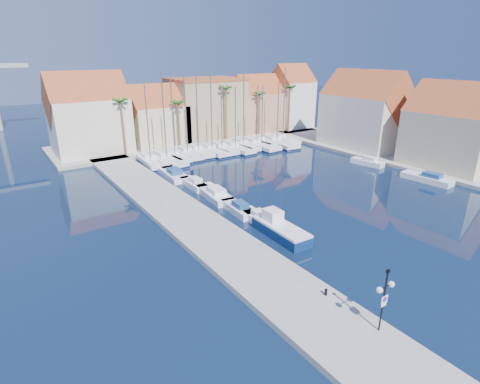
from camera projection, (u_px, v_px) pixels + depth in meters
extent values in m
plane|color=black|center=(344.00, 248.00, 33.81)|extent=(260.00, 260.00, 0.00)
cube|color=gray|center=(187.00, 218.00, 39.43)|extent=(6.00, 77.00, 0.50)
cube|color=gray|center=(194.00, 138.00, 76.18)|extent=(54.00, 16.00, 0.50)
cube|color=gray|center=(404.00, 158.00, 62.24)|extent=(12.00, 60.00, 0.50)
cylinder|color=black|center=(383.00, 301.00, 22.37)|extent=(0.11, 0.11, 4.33)
cylinder|color=black|center=(383.00, 289.00, 21.89)|extent=(0.54, 0.07, 0.05)
cylinder|color=black|center=(388.00, 286.00, 22.17)|extent=(0.54, 0.07, 0.05)
sphere|color=white|center=(379.00, 290.00, 21.76)|extent=(0.39, 0.39, 0.39)
sphere|color=white|center=(391.00, 284.00, 22.30)|extent=(0.39, 0.39, 0.39)
cube|color=black|center=(388.00, 271.00, 21.65)|extent=(0.24, 0.14, 0.17)
cube|color=white|center=(384.00, 300.00, 22.28)|extent=(0.54, 0.05, 0.54)
cylinder|color=red|center=(385.00, 299.00, 22.24)|extent=(0.37, 0.03, 0.37)
cylinder|color=#1933A5|center=(385.00, 299.00, 22.23)|extent=(0.26, 0.02, 0.26)
cube|color=white|center=(384.00, 305.00, 22.41)|extent=(0.43, 0.05, 0.15)
cylinder|color=black|center=(326.00, 292.00, 26.38)|extent=(0.20, 0.20, 0.49)
cube|color=navy|center=(281.00, 232.00, 35.84)|extent=(2.41, 6.68, 0.99)
cube|color=white|center=(281.00, 226.00, 35.62)|extent=(2.41, 6.68, 0.22)
cube|color=white|center=(273.00, 216.00, 36.46)|extent=(1.49, 1.81, 1.21)
cube|color=white|center=(257.00, 218.00, 38.98)|extent=(2.05, 5.18, 0.80)
cube|color=white|center=(260.00, 214.00, 38.32)|extent=(1.28, 1.86, 0.60)
cube|color=white|center=(238.00, 209.00, 41.38)|extent=(2.08, 5.42, 0.80)
cube|color=navy|center=(240.00, 205.00, 40.70)|extent=(1.32, 1.94, 0.60)
cube|color=white|center=(214.00, 194.00, 45.72)|extent=(2.91, 7.23, 0.80)
cube|color=white|center=(216.00, 190.00, 44.90)|extent=(1.80, 2.60, 0.60)
cube|color=white|center=(194.00, 184.00, 49.27)|extent=(1.75, 5.34, 0.80)
cube|color=white|center=(195.00, 180.00, 48.61)|extent=(1.21, 1.87, 0.60)
cube|color=white|center=(173.00, 174.00, 53.11)|extent=(2.79, 7.24, 0.80)
cube|color=navy|center=(174.00, 171.00, 52.29)|extent=(1.77, 2.59, 0.60)
cube|color=white|center=(163.00, 166.00, 57.12)|extent=(2.20, 5.51, 0.80)
cube|color=white|center=(164.00, 162.00, 56.44)|extent=(1.37, 1.98, 0.60)
cube|color=white|center=(148.00, 159.00, 60.68)|extent=(2.67, 6.90, 0.80)
cube|color=white|center=(149.00, 156.00, 59.94)|extent=(1.69, 2.47, 0.60)
cube|color=white|center=(427.00, 179.00, 51.29)|extent=(2.64, 6.75, 0.80)
cube|color=navy|center=(432.00, 175.00, 50.57)|extent=(1.66, 2.42, 0.60)
cube|color=white|center=(367.00, 162.00, 58.94)|extent=(2.40, 5.29, 0.80)
cube|color=white|center=(371.00, 159.00, 58.35)|extent=(1.40, 1.94, 0.60)
cube|color=white|center=(150.00, 161.00, 59.17)|extent=(3.05, 9.35, 1.00)
cube|color=#0B1738|center=(150.00, 163.00, 59.29)|extent=(3.12, 9.41, 0.28)
cube|color=white|center=(148.00, 155.00, 59.64)|extent=(1.87, 2.87, 0.60)
cylinder|color=slate|center=(147.00, 123.00, 56.68)|extent=(0.20, 0.20, 11.19)
cube|color=white|center=(165.00, 159.00, 60.39)|extent=(3.49, 10.65, 1.00)
cube|color=#0B1738|center=(166.00, 161.00, 60.50)|extent=(3.56, 10.71, 0.28)
cube|color=white|center=(162.00, 153.00, 60.88)|extent=(2.13, 3.28, 0.60)
cylinder|color=slate|center=(164.00, 116.00, 57.59)|extent=(0.20, 0.20, 12.87)
cube|color=white|center=(174.00, 156.00, 62.02)|extent=(2.61, 8.79, 1.00)
cube|color=#0B1738|center=(174.00, 158.00, 62.14)|extent=(2.68, 8.85, 0.28)
cube|color=white|center=(171.00, 151.00, 62.40)|extent=(1.69, 2.67, 0.60)
cylinder|color=slate|center=(173.00, 117.00, 59.42)|extent=(0.20, 0.20, 12.08)
cube|color=white|center=(187.00, 154.00, 63.52)|extent=(2.67, 8.77, 1.00)
cube|color=#0B1738|center=(187.00, 156.00, 63.63)|extent=(2.74, 8.83, 0.28)
cube|color=white|center=(184.00, 148.00, 63.93)|extent=(1.70, 2.67, 0.60)
cylinder|color=slate|center=(186.00, 115.00, 60.83)|extent=(0.20, 0.20, 12.39)
cube|color=white|center=(198.00, 152.00, 64.82)|extent=(2.23, 8.52, 1.00)
cube|color=#0B1738|center=(198.00, 154.00, 64.93)|extent=(2.29, 8.58, 0.28)
cube|color=white|center=(195.00, 146.00, 65.20)|extent=(1.55, 2.56, 0.60)
cylinder|color=slate|center=(197.00, 113.00, 62.13)|extent=(0.20, 0.20, 12.52)
cube|color=white|center=(211.00, 151.00, 65.60)|extent=(2.41, 8.98, 1.00)
cube|color=#0B1738|center=(211.00, 152.00, 65.72)|extent=(2.47, 9.04, 0.28)
cube|color=white|center=(208.00, 145.00, 66.01)|extent=(1.66, 2.70, 0.60)
cylinder|color=slate|center=(211.00, 109.00, 62.73)|extent=(0.20, 0.20, 13.49)
cube|color=white|center=(221.00, 149.00, 66.74)|extent=(2.34, 8.97, 1.00)
cube|color=#0B1738|center=(221.00, 151.00, 66.85)|extent=(2.40, 9.03, 0.28)
cube|color=white|center=(218.00, 144.00, 67.16)|extent=(1.64, 2.69, 0.60)
cylinder|color=slate|center=(222.00, 117.00, 64.38)|extent=(0.20, 0.20, 10.57)
cube|color=white|center=(234.00, 148.00, 67.64)|extent=(3.14, 10.10, 1.00)
cube|color=#0B1738|center=(234.00, 149.00, 67.75)|extent=(3.20, 10.17, 0.28)
cube|color=white|center=(231.00, 142.00, 68.11)|extent=(1.98, 3.09, 0.60)
cylinder|color=slate|center=(235.00, 117.00, 65.30)|extent=(0.20, 0.20, 10.31)
cube|color=white|center=(242.00, 146.00, 69.12)|extent=(2.72, 9.15, 1.00)
cube|color=#0B1738|center=(242.00, 147.00, 69.23)|extent=(2.78, 9.21, 0.28)
cube|color=white|center=(240.00, 141.00, 69.56)|extent=(1.76, 2.78, 0.60)
cylinder|color=slate|center=(244.00, 109.00, 66.41)|extent=(0.20, 0.20, 12.49)
cube|color=white|center=(255.00, 144.00, 70.15)|extent=(3.61, 11.81, 1.00)
cube|color=#0B1738|center=(255.00, 146.00, 70.26)|extent=(3.67, 11.87, 0.28)
cube|color=white|center=(251.00, 139.00, 70.74)|extent=(2.29, 3.60, 0.60)
cylinder|color=slate|center=(258.00, 114.00, 67.74)|extent=(0.20, 0.20, 10.28)
cube|color=white|center=(260.00, 142.00, 71.67)|extent=(2.25, 8.25, 1.00)
cube|color=#0B1738|center=(260.00, 144.00, 71.78)|extent=(2.32, 8.31, 0.28)
cube|color=white|center=(258.00, 138.00, 72.02)|extent=(1.53, 2.49, 0.60)
cylinder|color=slate|center=(262.00, 113.00, 69.41)|extent=(0.20, 0.20, 10.14)
cube|color=white|center=(275.00, 142.00, 72.05)|extent=(3.95, 12.10, 1.00)
cube|color=#0B1738|center=(275.00, 144.00, 72.16)|extent=(4.01, 12.17, 0.28)
cube|color=white|center=(272.00, 137.00, 72.74)|extent=(2.42, 3.72, 0.60)
cylinder|color=slate|center=(278.00, 111.00, 69.52)|extent=(0.20, 0.20, 10.78)
cube|color=white|center=(281.00, 140.00, 74.09)|extent=(2.60, 9.13, 1.00)
cube|color=#0B1738|center=(281.00, 141.00, 74.21)|extent=(2.66, 9.19, 0.28)
cube|color=white|center=(278.00, 135.00, 74.50)|extent=(1.72, 2.76, 0.60)
cylinder|color=slate|center=(284.00, 103.00, 71.27)|extent=(0.20, 0.20, 13.21)
cube|color=beige|center=(90.00, 126.00, 63.18)|extent=(12.00, 9.00, 9.00)
cube|color=#913B1F|center=(87.00, 99.00, 61.61)|extent=(12.30, 9.00, 9.00)
cube|color=beige|center=(158.00, 125.00, 69.87)|extent=(10.00, 8.00, 7.00)
cube|color=#913B1F|center=(156.00, 106.00, 68.65)|extent=(10.30, 8.00, 8.00)
cube|color=tan|center=(206.00, 109.00, 75.75)|extent=(14.00, 10.00, 11.00)
cube|color=#913B1F|center=(205.00, 79.00, 73.75)|extent=(14.20, 10.20, 0.50)
cube|color=tan|center=(256.00, 112.00, 81.84)|extent=(10.00, 8.00, 8.00)
cube|color=#913B1F|center=(257.00, 93.00, 80.44)|extent=(10.30, 8.00, 8.00)
cube|color=silver|center=(291.00, 105.00, 85.47)|extent=(8.00, 8.00, 10.00)
cube|color=#913B1F|center=(292.00, 82.00, 83.72)|extent=(8.30, 8.00, 8.00)
cube|color=beige|center=(452.00, 140.00, 55.34)|extent=(9.00, 12.00, 8.00)
cube|color=#913B1F|center=(457.00, 113.00, 53.94)|extent=(9.00, 12.30, 9.00)
cube|color=beige|center=(363.00, 121.00, 67.55)|extent=(9.00, 14.00, 9.00)
cube|color=#913B1F|center=(366.00, 96.00, 65.98)|extent=(9.00, 14.30, 9.00)
cylinder|color=brown|center=(123.00, 128.00, 61.42)|extent=(0.36, 0.36, 9.00)
sphere|color=#1D5919|center=(120.00, 101.00, 59.91)|extent=(2.60, 2.60, 2.60)
cylinder|color=brown|center=(179.00, 125.00, 66.88)|extent=(0.36, 0.36, 8.00)
sphere|color=#1D5919|center=(178.00, 103.00, 65.54)|extent=(2.60, 2.60, 2.60)
cylinder|color=brown|center=(226.00, 115.00, 71.81)|extent=(0.36, 0.36, 10.00)
sphere|color=#1D5919|center=(226.00, 88.00, 70.12)|extent=(2.60, 2.60, 2.60)
cylinder|color=brown|center=(259.00, 115.00, 76.30)|extent=(0.36, 0.36, 8.50)
sphere|color=#1D5919|center=(260.00, 94.00, 74.87)|extent=(2.60, 2.60, 2.60)
cylinder|color=brown|center=(289.00, 109.00, 80.35)|extent=(0.36, 0.36, 9.50)
sphere|color=#1D5919|center=(290.00, 87.00, 78.74)|extent=(2.60, 2.60, 2.60)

